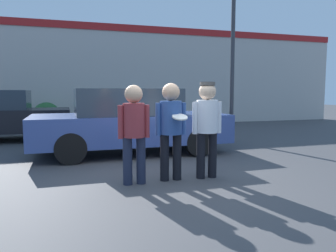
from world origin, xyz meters
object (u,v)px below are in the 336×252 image
(person_left, at_px, (134,126))
(shrub, at_px, (47,116))
(person_middle_with_frisbee, at_px, (171,123))
(person_right, at_px, (207,121))
(street_lamp, at_px, (240,34))
(parked_car_near, at_px, (130,121))

(person_left, height_order, shrub, person_left)
(person_middle_with_frisbee, xyz_separation_m, shrub, (-2.37, 8.68, -0.43))
(person_middle_with_frisbee, distance_m, shrub, 9.01)
(person_right, xyz_separation_m, street_lamp, (2.71, 3.67, 2.19))
(person_middle_with_frisbee, bearing_deg, person_right, -3.68)
(person_left, distance_m, person_right, 1.28)
(person_middle_with_frisbee, bearing_deg, street_lamp, 47.34)
(street_lamp, bearing_deg, person_left, -137.28)
(person_middle_with_frisbee, xyz_separation_m, street_lamp, (3.34, 3.63, 2.21))
(person_left, height_order, parked_car_near, person_left)
(person_left, xyz_separation_m, shrub, (-1.73, 8.73, -0.40))
(parked_car_near, bearing_deg, person_right, -72.85)
(person_middle_with_frisbee, relative_size, shrub, 1.51)
(shrub, bearing_deg, person_right, -70.97)
(person_left, bearing_deg, parked_car_near, 80.59)
(shrub, bearing_deg, person_left, -78.78)
(person_right, height_order, parked_car_near, person_right)
(person_left, xyz_separation_m, parked_car_near, (0.45, 2.70, -0.16))
(person_left, distance_m, street_lamp, 5.87)
(parked_car_near, bearing_deg, street_lamp, 15.46)
(street_lamp, bearing_deg, shrub, 138.51)
(person_right, relative_size, street_lamp, 0.32)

